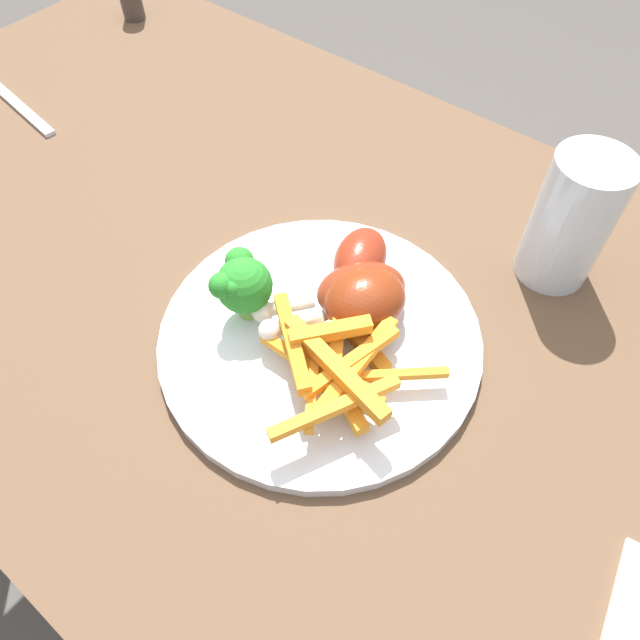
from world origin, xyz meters
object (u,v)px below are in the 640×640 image
dining_table (307,348)px  carrot_fries_pile (337,363)px  pepper_shaker (131,1)px  broccoli_floret_front (242,284)px  chicken_drumstick_far (358,265)px  chicken_drumstick_extra (360,302)px  water_glass (571,220)px  fork (14,99)px  chicken_drumstick_near (356,291)px  dinner_plate (320,338)px

dining_table → carrot_fries_pile: bearing=-38.3°
pepper_shaker → dining_table: bearing=-24.7°
broccoli_floret_front → pepper_shaker: bearing=148.7°
carrot_fries_pile → chicken_drumstick_far: (-0.05, 0.10, -0.00)m
dining_table → broccoli_floret_front: bearing=-99.3°
chicken_drumstick_far → chicken_drumstick_extra: bearing=-52.2°
carrot_fries_pile → water_glass: size_ratio=1.16×
carrot_fries_pile → fork: bearing=172.3°
water_glass → pepper_shaker: (-0.67, 0.07, -0.04)m
chicken_drumstick_extra → fork: size_ratio=0.67×
chicken_drumstick_near → fork: (-0.52, 0.01, -0.03)m
broccoli_floret_front → chicken_drumstick_near: 0.10m
dinner_plate → broccoli_floret_front: (-0.06, -0.02, 0.05)m
carrot_fries_pile → chicken_drumstick_far: bearing=117.1°
chicken_drumstick_extra → pepper_shaker: 0.62m
chicken_drumstick_near → chicken_drumstick_extra: size_ratio=0.99×
chicken_drumstick_near → chicken_drumstick_far: chicken_drumstick_near is taller
dining_table → chicken_drumstick_far: (0.04, 0.02, 0.15)m
dining_table → broccoli_floret_front: size_ratio=20.14×
fork → pepper_shaker: (-0.04, 0.23, 0.02)m
chicken_drumstick_near → broccoli_floret_front: bearing=-137.5°
pepper_shaker → fork: bearing=-80.8°
chicken_drumstick_far → water_glass: water_glass is taller
carrot_fries_pile → water_glass: 0.24m
broccoli_floret_front → dinner_plate: bearing=18.6°
chicken_drumstick_near → chicken_drumstick_far: 0.03m
chicken_drumstick_near → chicken_drumstick_far: (-0.02, 0.03, -0.00)m
dinner_plate → chicken_drumstick_near: bearing=82.5°
carrot_fries_pile → fork: size_ratio=0.78×
pepper_shaker → chicken_drumstick_far: bearing=-20.8°
dinner_plate → pepper_shaker: size_ratio=5.76×
dining_table → chicken_drumstick_near: (0.06, -0.00, 0.15)m
chicken_drumstick_near → chicken_drumstick_far: bearing=122.8°
chicken_drumstick_far → water_glass: bearing=45.5°
broccoli_floret_front → fork: 0.46m
dining_table → water_glass: bearing=42.0°
chicken_drumstick_extra → fork: 0.53m
chicken_drumstick_extra → pepper_shaker: chicken_drumstick_extra is taller
broccoli_floret_front → fork: (-0.45, 0.07, -0.05)m
chicken_drumstick_extra → water_glass: water_glass is taller
pepper_shaker → broccoli_floret_front: bearing=-31.3°
chicken_drumstick_far → fork: size_ratio=0.67×
dining_table → chicken_drumstick_extra: chicken_drumstick_extra is taller
water_glass → dining_table: bearing=-138.0°
broccoli_floret_front → carrot_fries_pile: size_ratio=0.42×
dinner_plate → fork: (-0.52, 0.05, -0.00)m
water_glass → chicken_drumstick_far: bearing=-134.5°
dinner_plate → chicken_drumstick_far: size_ratio=2.17×
dining_table → carrot_fries_pile: size_ratio=8.45×
fork → chicken_drumstick_far: bearing=-170.1°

